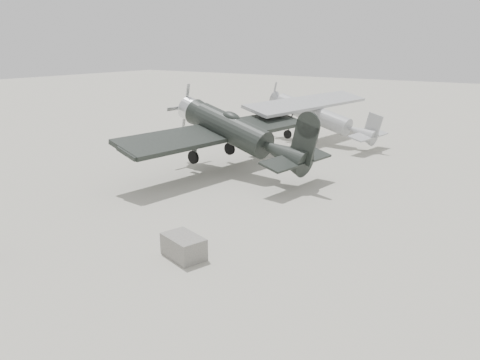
% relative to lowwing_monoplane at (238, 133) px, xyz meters
% --- Properties ---
extents(ground, '(160.00, 160.00, 0.00)m').
position_rel_lowwing_monoplane_xyz_m(ground, '(2.08, -7.70, -2.23)').
color(ground, '#A7A494').
rests_on(ground, ground).
extents(lowwing_monoplane, '(9.41, 13.12, 4.21)m').
position_rel_lowwing_monoplane_xyz_m(lowwing_monoplane, '(0.00, 0.00, 0.00)').
color(lowwing_monoplane, black).
rests_on(lowwing_monoplane, ground).
extents(highwing_monoplane, '(8.96, 12.58, 3.55)m').
position_rel_lowwing_monoplane_xyz_m(highwing_monoplane, '(0.01, 9.98, -0.01)').
color(highwing_monoplane, gray).
rests_on(highwing_monoplane, ground).
extents(equipment_block, '(1.70, 1.33, 0.75)m').
position_rel_lowwing_monoplane_xyz_m(equipment_block, '(4.41, -9.70, -1.86)').
color(equipment_block, slate).
rests_on(equipment_block, ground).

